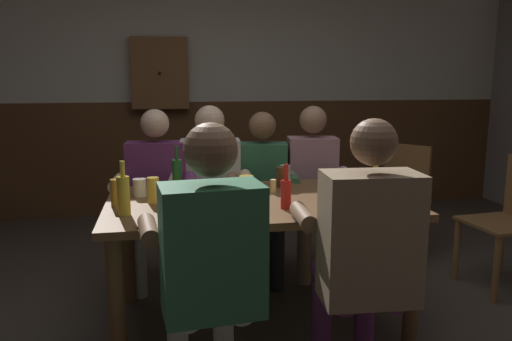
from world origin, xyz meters
TOP-DOWN VIEW (x-y plane):
  - ground_plane at (0.00, 0.00)m, footprint 7.74×7.74m
  - back_wall_upper at (0.00, 2.75)m, footprint 6.45×0.12m
  - back_wall_wainscot at (0.00, 2.75)m, footprint 6.45×0.12m
  - dining_table at (0.00, 0.17)m, footprint 1.66×0.97m
  - person_0 at (-0.56, 0.89)m, footprint 0.56×0.52m
  - person_1 at (-0.19, 0.89)m, footprint 0.57×0.55m
  - person_2 at (0.17, 0.87)m, footprint 0.54×0.57m
  - person_3 at (0.55, 0.89)m, footprint 0.53×0.55m
  - person_4 at (-0.34, -0.55)m, footprint 0.56×0.56m
  - person_5 at (0.34, -0.55)m, footprint 0.56×0.55m
  - chair_empty_near_right at (1.77, 0.35)m, footprint 0.48×0.48m
  - chair_empty_near_left at (1.32, 1.09)m, footprint 0.61×0.61m
  - table_candle at (0.12, 0.31)m, footprint 0.04×0.04m
  - condiment_caddy at (0.54, 0.00)m, footprint 0.14×0.10m
  - plate_0 at (-0.15, -0.21)m, footprint 0.25×0.25m
  - plate_1 at (-0.16, 0.52)m, footprint 0.25×0.25m
  - bottle_0 at (0.53, -0.20)m, footprint 0.05×0.05m
  - bottle_1 at (-0.43, 0.46)m, footprint 0.06×0.06m
  - bottle_2 at (-0.71, -0.03)m, footprint 0.06×0.06m
  - bottle_3 at (0.11, -0.05)m, footprint 0.06×0.06m
  - pint_glass_0 at (0.26, 0.59)m, footprint 0.07×0.07m
  - pint_glass_1 at (-0.65, 0.37)m, footprint 0.08×0.08m
  - pint_glass_2 at (0.21, 0.45)m, footprint 0.08×0.08m
  - pint_glass_3 at (-0.76, 0.16)m, footprint 0.06×0.06m
  - pint_glass_4 at (-0.51, 0.03)m, footprint 0.07×0.07m
  - pint_glass_5 at (-0.08, 0.06)m, footprint 0.08×0.08m
  - pint_glass_6 at (-0.57, 0.20)m, footprint 0.07×0.07m
  - wall_dart_cabinet at (-0.52, 2.62)m, footprint 0.56×0.15m

SIDE VIEW (x-z plane):
  - ground_plane at x=0.00m, z-range 0.00..0.00m
  - chair_empty_near_right at x=1.77m, z-range 0.04..0.92m
  - chair_empty_near_left at x=1.32m, z-range 0.04..0.92m
  - back_wall_wainscot at x=0.00m, z-range 0.00..1.17m
  - dining_table at x=0.00m, z-range 0.27..1.00m
  - person_2 at x=0.17m, z-range 0.05..1.22m
  - person_0 at x=-0.56m, z-range 0.06..1.26m
  - person_3 at x=0.55m, z-range 0.06..1.26m
  - person_1 at x=-0.19m, z-range 0.06..1.28m
  - person_5 at x=0.34m, z-range 0.06..1.30m
  - person_4 at x=-0.34m, z-range 0.07..1.30m
  - plate_0 at x=-0.15m, z-range 0.73..0.75m
  - plate_1 at x=-0.16m, z-range 0.73..0.75m
  - condiment_caddy at x=0.54m, z-range 0.73..0.78m
  - table_candle at x=0.12m, z-range 0.73..0.81m
  - pint_glass_1 at x=-0.65m, z-range 0.73..0.83m
  - pint_glass_0 at x=0.26m, z-range 0.73..0.85m
  - pint_glass_4 at x=-0.51m, z-range 0.73..0.86m
  - pint_glass_2 at x=0.21m, z-range 0.73..0.86m
  - pint_glass_6 at x=-0.57m, z-range 0.73..0.87m
  - pint_glass_3 at x=-0.76m, z-range 0.73..0.88m
  - pint_glass_5 at x=-0.08m, z-range 0.73..0.89m
  - bottle_3 at x=0.11m, z-range 0.70..0.93m
  - bottle_1 at x=-0.43m, z-range 0.70..0.97m
  - bottle_2 at x=-0.71m, z-range 0.70..0.97m
  - bottle_0 at x=0.53m, z-range 0.70..1.00m
  - wall_dart_cabinet at x=-0.52m, z-range 1.10..1.80m
  - back_wall_upper at x=0.00m, z-range 1.17..2.51m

